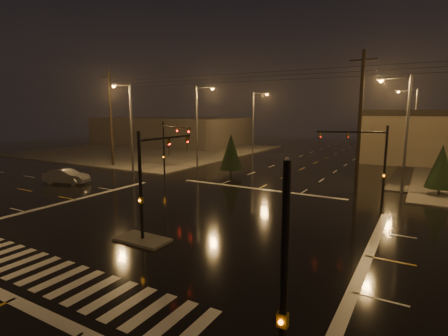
{
  "coord_description": "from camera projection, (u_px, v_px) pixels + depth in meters",
  "views": [
    {
      "loc": [
        13.03,
        -17.52,
        7.03
      ],
      "look_at": [
        0.62,
        3.81,
        3.0
      ],
      "focal_mm": 28.0,
      "sensor_mm": 36.0,
      "label": 1
    }
  ],
  "objects": [
    {
      "name": "commercial_block",
      "position": [
        170.0,
        131.0,
        75.29
      ],
      "size": [
        30.0,
        18.0,
        5.6
      ],
      "primitive_type": "cube",
      "color": "#453E3D",
      "rests_on": "ground"
    },
    {
      "name": "streetlight_5",
      "position": [
        129.0,
        122.0,
        39.09
      ],
      "size": [
        0.32,
        2.77,
        10.0
      ],
      "color": "#38383A",
      "rests_on": "ground"
    },
    {
      "name": "car_crossing",
      "position": [
        66.0,
        176.0,
        34.14
      ],
      "size": [
        4.65,
        2.82,
        1.45
      ],
      "primitive_type": "imported",
      "rotation": [
        0.0,
        0.0,
        1.89
      ],
      "color": "#5C5F64",
      "rests_on": "ground"
    },
    {
      "name": "conifer_3",
      "position": [
        231.0,
        152.0,
        37.99
      ],
      "size": [
        2.5,
        2.5,
        4.61
      ],
      "color": "black",
      "rests_on": "ground"
    },
    {
      "name": "ground",
      "position": [
        186.0,
        221.0,
        22.54
      ],
      "size": [
        140.0,
        140.0,
        0.0
      ],
      "primitive_type": "plane",
      "color": "black",
      "rests_on": "ground"
    },
    {
      "name": "signal_mast_median",
      "position": [
        152.0,
        171.0,
        19.32
      ],
      "size": [
        0.25,
        4.59,
        6.0
      ],
      "color": "black",
      "rests_on": "ground"
    },
    {
      "name": "median_island",
      "position": [
        143.0,
        240.0,
        19.12
      ],
      "size": [
        3.0,
        1.6,
        0.15
      ],
      "primitive_type": "cube",
      "color": "#4C4944",
      "rests_on": "ground"
    },
    {
      "name": "streetlight_3",
      "position": [
        403.0,
        126.0,
        29.71
      ],
      "size": [
        2.77,
        0.32,
        10.0
      ],
      "color": "#38383A",
      "rests_on": "ground"
    },
    {
      "name": "signal_mast_nw",
      "position": [
        169.0,
        143.0,
        35.29
      ],
      "size": [
        4.84,
        1.86,
        6.0
      ],
      "color": "black",
      "rests_on": "ground"
    },
    {
      "name": "conifer_0",
      "position": [
        441.0,
        166.0,
        28.8
      ],
      "size": [
        2.33,
        2.33,
        4.33
      ],
      "color": "black",
      "rests_on": "ground"
    },
    {
      "name": "streetlight_1",
      "position": [
        199.0,
        121.0,
        42.51
      ],
      "size": [
        2.77,
        0.32,
        10.0
      ],
      "color": "#38383A",
      "rests_on": "ground"
    },
    {
      "name": "stop_bar_near",
      "position": [
        13.0,
        300.0,
        13.16
      ],
      "size": [
        16.0,
        0.5,
        0.01
      ],
      "primitive_type": "cube",
      "color": "beige",
      "rests_on": "ground"
    },
    {
      "name": "signal_mast_se",
      "position": [
        285.0,
        248.0,
        8.55
      ],
      "size": [
        1.55,
        3.87,
        6.0
      ],
      "color": "black",
      "rests_on": "ground"
    },
    {
      "name": "sidewalk_nw",
      "position": [
        150.0,
        150.0,
        63.01
      ],
      "size": [
        36.0,
        36.0,
        0.12
      ],
      "primitive_type": "cube",
      "color": "#4C4944",
      "rests_on": "ground"
    },
    {
      "name": "utility_pole_1",
      "position": [
        360.0,
        122.0,
        29.53
      ],
      "size": [
        2.2,
        0.32,
        12.0
      ],
      "color": "black",
      "rests_on": "ground"
    },
    {
      "name": "utility_pole_0",
      "position": [
        111.0,
        118.0,
        44.41
      ],
      "size": [
        2.2,
        0.32,
        12.0
      ],
      "color": "black",
      "rests_on": "ground"
    },
    {
      "name": "streetlight_4",
      "position": [
        413.0,
        120.0,
        46.77
      ],
      "size": [
        2.77,
        0.32,
        10.0
      ],
      "color": "#38383A",
      "rests_on": "ground"
    },
    {
      "name": "stop_bar_far",
      "position": [
        258.0,
        189.0,
        31.93
      ],
      "size": [
        16.0,
        0.5,
        0.01
      ],
      "primitive_type": "cube",
      "color": "beige",
      "rests_on": "ground"
    },
    {
      "name": "signal_mast_ne",
      "position": [
        370.0,
        155.0,
        25.86
      ],
      "size": [
        4.84,
        1.86,
        6.0
      ],
      "color": "black",
      "rests_on": "ground"
    },
    {
      "name": "crosswalk",
      "position": [
        60.0,
        278.0,
        14.86
      ],
      "size": [
        15.0,
        2.6,
        0.01
      ],
      "primitive_type": "cube",
      "color": "beige",
      "rests_on": "ground"
    },
    {
      "name": "streetlight_2",
      "position": [
        255.0,
        119.0,
        56.16
      ],
      "size": [
        2.77,
        0.32,
        10.0
      ],
      "color": "#38383A",
      "rests_on": "ground"
    }
  ]
}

